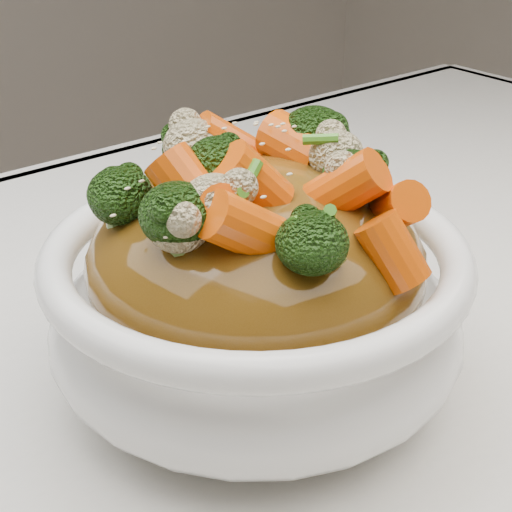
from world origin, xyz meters
TOP-DOWN VIEW (x-y plane):
  - tablecloth at (0.00, 0.00)m, footprint 1.20×0.80m
  - bowl at (-0.05, 0.02)m, footprint 0.28×0.28m
  - sauce_base at (-0.05, 0.02)m, footprint 0.22×0.22m
  - carrots at (-0.05, 0.02)m, footprint 0.22×0.22m
  - broccoli at (-0.05, 0.02)m, footprint 0.22×0.22m
  - cauliflower at (-0.05, 0.02)m, footprint 0.22×0.22m
  - scallions at (-0.05, 0.02)m, footprint 0.16×0.16m
  - sesame_seeds at (-0.05, 0.02)m, footprint 0.20×0.20m

SIDE VIEW (x-z plane):
  - tablecloth at x=0.00m, z-range 0.71..0.75m
  - bowl at x=-0.05m, z-range 0.75..0.84m
  - sauce_base at x=-0.05m, z-range 0.78..0.88m
  - cauliflower at x=-0.05m, z-range 0.87..0.91m
  - broccoli at x=-0.05m, z-range 0.87..0.91m
  - carrots at x=-0.05m, z-range 0.87..0.92m
  - scallions at x=-0.05m, z-range 0.88..0.90m
  - sesame_seeds at x=-0.05m, z-range 0.89..0.90m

